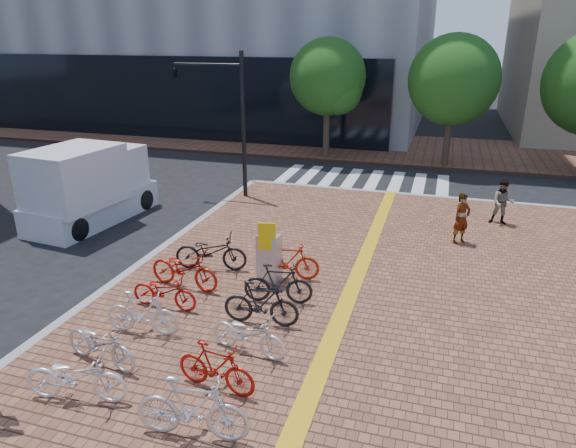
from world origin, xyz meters
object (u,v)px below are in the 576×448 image
(bike_10, at_px, (278,284))
(bike_7, at_px, (216,367))
(bike_0, at_px, (76,376))
(traffic_light_pole, at_px, (211,97))
(pedestrian_b, at_px, (503,202))
(bike_11, at_px, (288,261))
(bike_9, at_px, (261,303))
(bike_4, at_px, (184,269))
(yellow_sign, at_px, (267,242))
(bike_8, at_px, (248,334))
(utility_box, at_px, (269,257))
(box_truck, at_px, (88,186))
(bike_3, at_px, (164,291))
(bike_5, at_px, (211,252))
(bike_1, at_px, (100,343))
(bike_6, at_px, (192,408))
(bike_2, at_px, (142,313))
(pedestrian_a, at_px, (462,218))

(bike_10, bearing_deg, bike_7, 169.22)
(bike_0, height_order, traffic_light_pole, traffic_light_pole)
(pedestrian_b, bearing_deg, bike_7, -113.17)
(bike_11, bearing_deg, bike_9, 172.84)
(bike_4, distance_m, yellow_sign, 2.20)
(bike_8, distance_m, utility_box, 3.34)
(box_truck, bearing_deg, bike_9, -31.55)
(box_truck, bearing_deg, bike_10, -25.74)
(bike_0, bearing_deg, bike_11, -31.79)
(bike_7, bearing_deg, bike_4, 42.22)
(traffic_light_pole, bearing_deg, yellow_sign, -56.39)
(bike_3, bearing_deg, bike_5, -3.22)
(bike_1, xyz_separation_m, bike_9, (2.47, 2.27, 0.05))
(bike_1, distance_m, bike_8, 2.85)
(pedestrian_b, height_order, box_truck, box_truck)
(bike_5, height_order, yellow_sign, yellow_sign)
(bike_8, relative_size, utility_box, 1.34)
(bike_3, height_order, bike_4, bike_4)
(bike_6, height_order, bike_8, bike_6)
(bike_2, relative_size, bike_10, 0.99)
(bike_6, bearing_deg, bike_0, 77.25)
(bike_0, distance_m, bike_1, 1.05)
(bike_4, height_order, pedestrian_a, pedestrian_a)
(bike_7, height_order, utility_box, utility_box)
(bike_5, bearing_deg, box_truck, 54.70)
(bike_1, relative_size, bike_11, 1.05)
(bike_8, bearing_deg, bike_5, 44.98)
(box_truck, bearing_deg, utility_box, -20.39)
(traffic_light_pole, bearing_deg, bike_11, -52.56)
(bike_8, bearing_deg, bike_7, -176.74)
(bike_3, relative_size, box_truck, 0.33)
(bike_1, distance_m, utility_box, 4.84)
(bike_5, xyz_separation_m, utility_box, (1.71, -0.11, 0.10))
(pedestrian_b, xyz_separation_m, utility_box, (-6.13, -6.25, -0.14))
(yellow_sign, distance_m, traffic_light_pole, 8.75)
(bike_3, bearing_deg, bike_2, -173.87)
(yellow_sign, xyz_separation_m, box_truck, (-7.59, 3.03, -0.00))
(bike_7, height_order, yellow_sign, yellow_sign)
(bike_11, bearing_deg, bike_10, 177.37)
(bike_0, height_order, bike_10, bike_10)
(bike_6, bearing_deg, bike_10, -6.28)
(bike_2, relative_size, pedestrian_b, 1.08)
(pedestrian_a, bearing_deg, bike_5, 171.97)
(bike_7, relative_size, pedestrian_a, 1.00)
(bike_11, bearing_deg, bike_8, 174.14)
(bike_1, relative_size, yellow_sign, 1.06)
(bike_1, xyz_separation_m, bike_10, (2.53, 3.31, 0.04))
(pedestrian_b, bearing_deg, bike_11, -128.69)
(bike_4, relative_size, pedestrian_b, 1.28)
(bike_5, xyz_separation_m, bike_6, (2.39, -5.81, 0.04))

